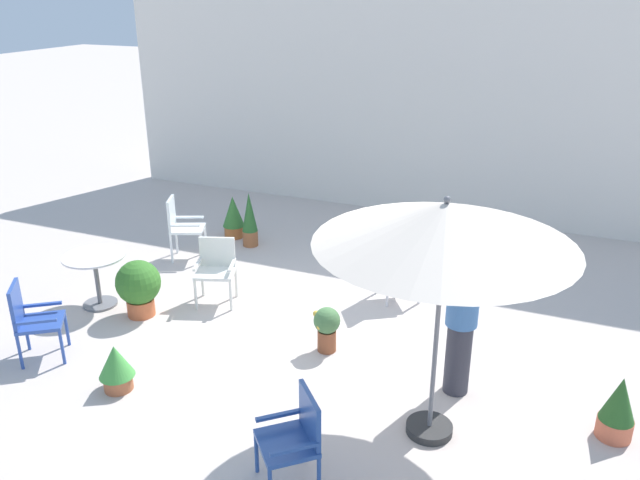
% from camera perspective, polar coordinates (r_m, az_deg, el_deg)
% --- Properties ---
extents(ground_plane, '(60.00, 60.00, 0.00)m').
position_cam_1_polar(ground_plane, '(7.94, -1.58, -7.95)').
color(ground_plane, beige).
extents(villa_facade, '(11.39, 0.30, 4.19)m').
position_cam_1_polar(villa_facade, '(11.64, 8.34, 12.52)').
color(villa_facade, silver).
rests_on(villa_facade, ground).
extents(patio_umbrella_0, '(2.23, 2.23, 2.35)m').
position_cam_1_polar(patio_umbrella_0, '(5.39, 11.07, 1.23)').
color(patio_umbrella_0, '#2D2D2D').
rests_on(patio_umbrella_0, ground).
extents(cafe_table_0, '(0.80, 0.80, 0.71)m').
position_cam_1_polar(cafe_table_0, '(8.78, -19.34, -2.56)').
color(cafe_table_0, silver).
rests_on(cafe_table_0, ground).
extents(patio_chair_0, '(0.66, 0.66, 0.86)m').
position_cam_1_polar(patio_chair_0, '(5.52, -2.18, -16.88)').
color(patio_chair_0, '#2A4D94').
rests_on(patio_chair_0, ground).
extents(patio_chair_1, '(0.65, 0.64, 0.92)m').
position_cam_1_polar(patio_chair_1, '(7.81, -24.32, -6.26)').
color(patio_chair_1, '#2C4B9D').
rests_on(patio_chair_1, ground).
extents(patio_chair_2, '(0.61, 0.57, 0.86)m').
position_cam_1_polar(patio_chair_2, '(8.51, -9.23, -2.29)').
color(patio_chair_2, silver).
rests_on(patio_chair_2, ground).
extents(patio_chair_3, '(0.62, 0.58, 0.97)m').
position_cam_1_polar(patio_chair_3, '(9.93, -12.24, 1.38)').
color(patio_chair_3, white).
rests_on(patio_chair_3, ground).
extents(patio_chair_4, '(0.64, 0.64, 0.96)m').
position_cam_1_polar(patio_chair_4, '(8.49, 6.59, -1.83)').
color(patio_chair_4, white).
rests_on(patio_chair_4, ground).
extents(potted_plant_0, '(0.32, 0.31, 0.54)m').
position_cam_1_polar(potted_plant_0, '(7.36, 0.59, -7.68)').
color(potted_plant_0, brown).
rests_on(potted_plant_0, ground).
extents(potted_plant_1, '(0.36, 0.36, 0.71)m').
position_cam_1_polar(potted_plant_1, '(10.69, -7.73, 2.12)').
color(potted_plant_1, '#AD5F30').
rests_on(potted_plant_1, ground).
extents(potted_plant_2, '(0.58, 0.57, 0.74)m').
position_cam_1_polar(potted_plant_2, '(8.40, -15.87, -3.92)').
color(potted_plant_2, '#CB6138').
rests_on(potted_plant_2, ground).
extents(potted_plant_3, '(0.37, 0.37, 0.52)m').
position_cam_1_polar(potted_plant_3, '(7.06, -17.70, -10.66)').
color(potted_plant_3, '#A65B3A').
rests_on(potted_plant_3, ground).
extents(potted_plant_4, '(0.25, 0.25, 0.89)m').
position_cam_1_polar(potted_plant_4, '(10.28, -6.29, 1.82)').
color(potted_plant_4, brown).
rests_on(potted_plant_4, ground).
extents(potted_plant_5, '(0.33, 0.33, 0.64)m').
position_cam_1_polar(potted_plant_5, '(6.68, 25.01, -13.43)').
color(potted_plant_5, '#D06646').
rests_on(potted_plant_5, ground).
extents(standing_person, '(0.37, 0.37, 1.62)m').
position_cam_1_polar(standing_person, '(6.58, 12.48, -6.97)').
color(standing_person, '#33333D').
rests_on(standing_person, ground).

